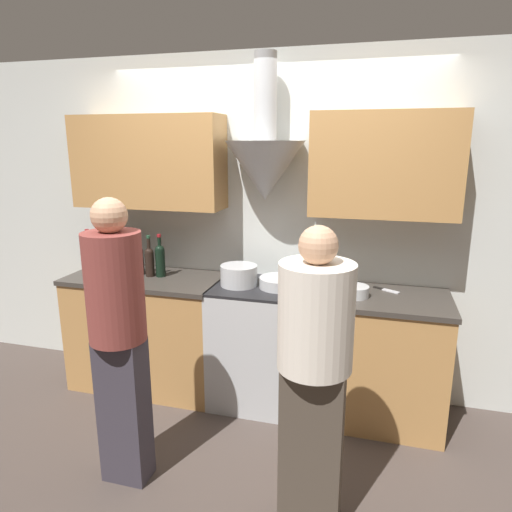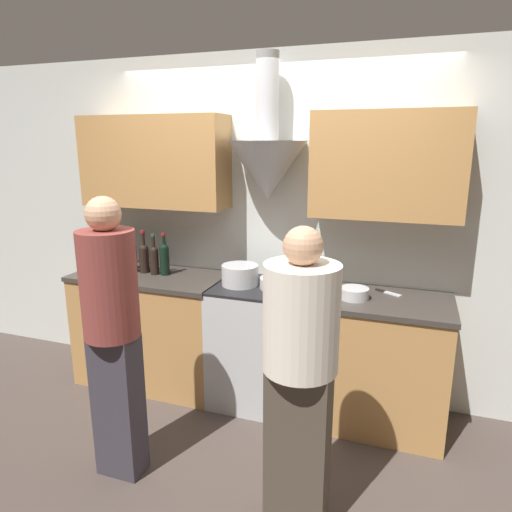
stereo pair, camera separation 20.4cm
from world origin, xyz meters
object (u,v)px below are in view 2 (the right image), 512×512
object	(u,v)px
wine_bottle_2	(113,255)
person_foreground_left	(112,328)
wine_bottle_0	(97,252)
wine_bottle_3	(124,254)
wine_bottle_7	(164,257)
saucepan	(354,293)
wine_bottle_4	(132,255)
wine_bottle_5	(144,256)
stove_range	(260,343)
person_foreground_right	(300,372)
wine_bottle_1	(105,254)
orange_fruit	(323,294)
mixing_bowl	(280,283)
stock_pot	(240,275)
wine_bottle_6	(154,258)

from	to	relation	value
wine_bottle_2	person_foreground_left	world-z (taller)	person_foreground_left
wine_bottle_0	wine_bottle_3	world-z (taller)	wine_bottle_3
wine_bottle_7	person_foreground_left	world-z (taller)	person_foreground_left
person_foreground_left	saucepan	bearing A→B (deg)	38.77
wine_bottle_4	wine_bottle_3	bearing A→B (deg)	165.71
wine_bottle_5	wine_bottle_7	distance (m)	0.19
stove_range	person_foreground_right	bearing A→B (deg)	-62.11
wine_bottle_0	wine_bottle_3	bearing A→B (deg)	0.62
wine_bottle_2	wine_bottle_7	distance (m)	0.47
wine_bottle_1	orange_fruit	xyz separation A→B (m)	(1.86, -0.18, -0.09)
stove_range	wine_bottle_0	bearing A→B (deg)	178.97
wine_bottle_1	wine_bottle_4	distance (m)	0.27
wine_bottle_1	saucepan	bearing A→B (deg)	-1.97
orange_fruit	saucepan	size ratio (longest dim) A/B	0.44
wine_bottle_4	person_foreground_right	bearing A→B (deg)	-32.72
wine_bottle_1	wine_bottle_2	xyz separation A→B (m)	(0.09, -0.01, -0.00)
wine_bottle_2	orange_fruit	world-z (taller)	wine_bottle_2
mixing_bowl	orange_fruit	bearing A→B (deg)	-26.17
stock_pot	person_foreground_left	bearing A→B (deg)	-110.62
wine_bottle_2	mixing_bowl	bearing A→B (deg)	-0.30
wine_bottle_4	stock_pot	distance (m)	0.95
wine_bottle_0	wine_bottle_1	xyz separation A→B (m)	(0.09, -0.01, -0.01)
wine_bottle_3	wine_bottle_4	bearing A→B (deg)	-14.29
wine_bottle_6	person_foreground_left	distance (m)	1.11
person_foreground_left	wine_bottle_1	bearing A→B (deg)	128.43
wine_bottle_0	wine_bottle_4	world-z (taller)	wine_bottle_4
orange_fruit	saucepan	xyz separation A→B (m)	(0.19, 0.11, -0.01)
wine_bottle_7	person_foreground_left	xyz separation A→B (m)	(0.28, -1.06, -0.13)
saucepan	wine_bottle_2	bearing A→B (deg)	178.14
stove_range	wine_bottle_4	distance (m)	1.25
orange_fruit	wine_bottle_4	bearing A→B (deg)	173.77
wine_bottle_4	mixing_bowl	bearing A→B (deg)	-0.29
wine_bottle_5	wine_bottle_6	xyz separation A→B (m)	(0.11, -0.02, -0.00)
person_foreground_left	person_foreground_right	world-z (taller)	person_foreground_left
saucepan	person_foreground_left	world-z (taller)	person_foreground_left
wine_bottle_3	stock_pot	world-z (taller)	wine_bottle_3
stove_range	wine_bottle_4	size ratio (longest dim) A/B	2.60
wine_bottle_6	stove_range	bearing A→B (deg)	-0.61
stove_range	wine_bottle_1	world-z (taller)	wine_bottle_1
wine_bottle_0	wine_bottle_1	distance (m)	0.09
orange_fruit	wine_bottle_1	bearing A→B (deg)	174.40
wine_bottle_3	wine_bottle_7	distance (m)	0.38
wine_bottle_1	saucepan	distance (m)	2.05
wine_bottle_0	wine_bottle_5	xyz separation A→B (m)	(0.45, 0.01, -0.00)
wine_bottle_0	wine_bottle_5	bearing A→B (deg)	0.86
stock_pot	wine_bottle_5	bearing A→B (deg)	176.13
stove_range	wine_bottle_7	distance (m)	1.01
stock_pot	wine_bottle_3	bearing A→B (deg)	177.04
wine_bottle_3	wine_bottle_5	size ratio (longest dim) A/B	1.03
person_foreground_right	wine_bottle_7	bearing A→B (deg)	141.61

